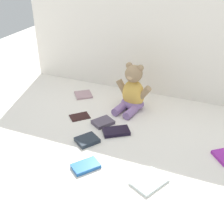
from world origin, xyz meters
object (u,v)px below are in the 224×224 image
book_case_4 (86,166)px  book_case_0 (80,116)px  teddy_bear (133,93)px  book_case_1 (103,122)px  book_case_5 (149,181)px  book_case_3 (116,131)px  book_case_7 (87,140)px  book_case_2 (83,95)px

book_case_4 → book_case_0: bearing=158.7°
teddy_bear → book_case_4: (-0.01, -0.56, -0.09)m
book_case_1 → book_case_5: (0.35, -0.32, -0.00)m
book_case_0 → book_case_3: bearing=-150.9°
book_case_4 → book_case_5: (0.27, 0.02, -0.00)m
book_case_3 → book_case_4: 0.29m
teddy_bear → book_case_0: size_ratio=2.59×
teddy_bear → book_case_1: 0.25m
teddy_bear → book_case_4: teddy_bear is taller
teddy_bear → book_case_7: bearing=-92.6°
book_case_5 → book_case_7: size_ratio=1.37×
book_case_0 → book_case_4: (0.22, -0.35, 0.00)m
book_case_5 → book_case_7: bearing=-177.2°
book_case_3 → book_case_7: (-0.10, -0.12, 0.00)m
teddy_bear → book_case_0: teddy_bear is taller
book_case_0 → teddy_bear: bearing=-94.0°
book_case_0 → book_case_7: size_ratio=1.03×
book_case_2 → book_case_3: size_ratio=0.79×
book_case_3 → book_case_5: size_ratio=0.96×
teddy_bear → book_case_4: bearing=-80.9°
book_case_2 → teddy_bear: bearing=135.3°
book_case_1 → book_case_3: size_ratio=0.77×
book_case_3 → book_case_7: 0.16m
book_case_0 → book_case_5: book_case_5 is taller
teddy_bear → book_case_2: teddy_bear is taller
book_case_0 → book_case_7: bearing=171.4°
book_case_1 → book_case_3: 0.11m
teddy_bear → book_case_0: 0.32m
book_case_7 → book_case_0: bearing=160.5°
book_case_4 → book_case_5: 0.27m
book_case_1 → book_case_4: book_case_1 is taller
book_case_2 → book_case_4: book_case_4 is taller
teddy_bear → book_case_5: (0.26, -0.54, -0.09)m
book_case_4 → teddy_bear: bearing=126.0°
book_case_1 → book_case_7: (-0.00, -0.17, 0.00)m
book_case_0 → book_case_2: size_ratio=0.99×
book_case_0 → book_case_5: 0.60m
book_case_7 → teddy_bear: bearing=110.9°
book_case_3 → book_case_5: bearing=-172.0°
book_case_4 → book_case_2: bearing=155.4°
book_case_4 → book_case_7: (-0.08, 0.17, 0.00)m
book_case_4 → book_case_7: bearing=152.0°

